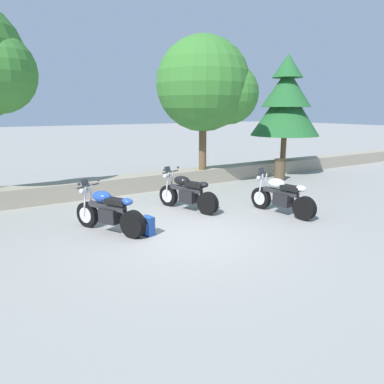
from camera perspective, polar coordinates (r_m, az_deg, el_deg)
ground_plane at (r=8.26m, az=-0.95°, el=-6.75°), size 120.00×120.00×0.00m
stone_wall at (r=12.41m, az=-12.35°, el=1.02°), size 36.00×0.80×0.55m
motorcycle_blue_near_left at (r=8.50m, az=-13.28°, el=-3.09°), size 1.13×1.91×1.18m
motorcycle_black_centre at (r=10.10m, az=-0.87°, el=-0.18°), size 0.96×2.00×1.18m
motorcycle_white_far_right at (r=10.02m, az=14.07°, el=-0.69°), size 0.72×2.06×1.18m
rider_backpack at (r=8.18m, az=-7.09°, el=-5.25°), size 0.30×0.33×0.47m
leafy_tree_mid_right at (r=13.56m, az=2.65°, el=16.53°), size 3.59×3.42×4.86m
pine_tree_far_right at (r=16.21m, az=14.81°, el=13.78°), size 2.94×2.94×4.52m
trash_bin at (r=14.85m, az=13.86°, el=3.51°), size 0.46×0.46×0.86m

